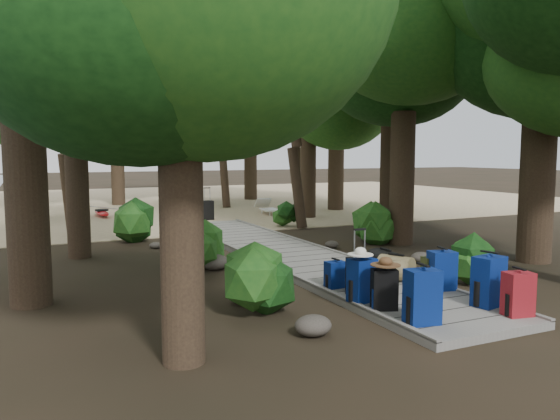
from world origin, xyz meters
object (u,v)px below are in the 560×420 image
backpack_right_a (518,292)px  sun_lounger (270,207)px  backpack_right_d (434,270)px  duffel_right_khaki (396,267)px  backpack_right_b (489,279)px  backpack_left_c (362,278)px  duffel_right_black (385,261)px  suitcase_on_boardwalk (359,276)px  lone_suitcase_on_sand (207,210)px  kayak (102,212)px  backpack_right_c (442,268)px  backpack_left_d (335,273)px  backpack_left_b (384,287)px  backpack_left_a (422,294)px

backpack_right_a → sun_lounger: (2.30, 13.58, -0.15)m
backpack_right_d → duffel_right_khaki: backpack_right_d is taller
backpack_right_b → sun_lounger: bearing=68.4°
backpack_left_c → duffel_right_black: bearing=36.1°
suitcase_on_boardwalk → lone_suitcase_on_sand: size_ratio=0.88×
backpack_right_a → suitcase_on_boardwalk: backpack_right_a is taller
backpack_right_b → duffel_right_black: 2.52m
duffel_right_black → kayak: size_ratio=0.18×
duffel_right_khaki → backpack_left_c: bearing=-169.5°
kayak → backpack_right_a: bearing=-80.7°
backpack_right_c → duffel_right_khaki: (-0.15, 1.01, -0.15)m
backpack_left_d → backpack_right_d: (1.49, -0.67, 0.04)m
lone_suitcase_on_sand → kayak: lone_suitcase_on_sand is taller
backpack_right_a → backpack_right_d: 1.74m
duffel_right_khaki → suitcase_on_boardwalk: size_ratio=1.01×
lone_suitcase_on_sand → backpack_left_d: bearing=-95.8°
backpack_right_b → duffel_right_black: size_ratio=1.25×
backpack_left_c → duffel_right_black: backpack_left_c is taller
backpack_left_b → backpack_right_d: size_ratio=1.15×
backpack_right_d → lone_suitcase_on_sand: lone_suitcase_on_sand is taller
backpack_left_b → backpack_right_a: backpack_right_a is taller
backpack_left_b → backpack_right_a: size_ratio=0.96×
kayak → sun_lounger: bearing=-21.2°
backpack_right_a → backpack_right_d: bearing=99.3°
backpack_left_d → backpack_right_a: (1.46, -2.40, 0.09)m
backpack_left_a → backpack_right_d: (1.45, 1.47, -0.12)m
backpack_right_b → backpack_right_d: bearing=77.0°
backpack_left_a → duffel_right_black: backpack_left_a is taller
backpack_right_c → lone_suitcase_on_sand: backpack_right_c is taller
backpack_left_c → suitcase_on_boardwalk: (0.20, 0.38, -0.07)m
suitcase_on_boardwalk → kayak: size_ratio=0.17×
backpack_left_a → backpack_right_a: (1.42, -0.27, -0.06)m
backpack_left_d → duffel_right_khaki: backpack_left_d is taller
backpack_left_c → lone_suitcase_on_sand: 11.45m
backpack_left_b → backpack_left_c: 0.48m
backpack_right_c → backpack_right_d: size_ratio=1.25×
lone_suitcase_on_sand → sun_lounger: 2.78m
lone_suitcase_on_sand → backpack_left_b: bearing=-95.3°
backpack_left_d → suitcase_on_boardwalk: (0.12, -0.52, 0.05)m
backpack_right_c → suitcase_on_boardwalk: (-1.37, 0.33, -0.06)m
backpack_left_a → backpack_right_c: size_ratio=1.14×
kayak → backpack_right_b: bearing=-80.2°
duffel_right_black → sun_lounger: bearing=79.2°
backpack_left_a → lone_suitcase_on_sand: bearing=94.2°
lone_suitcase_on_sand → sun_lounger: size_ratio=0.38×
backpack_left_a → backpack_left_d: 2.14m
backpack_left_c → backpack_left_d: size_ratio=1.49×
kayak → suitcase_on_boardwalk: bearing=-84.4°
backpack_left_d → lone_suitcase_on_sand: (1.07, 10.49, -0.01)m
backpack_right_a → suitcase_on_boardwalk: size_ratio=1.13×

